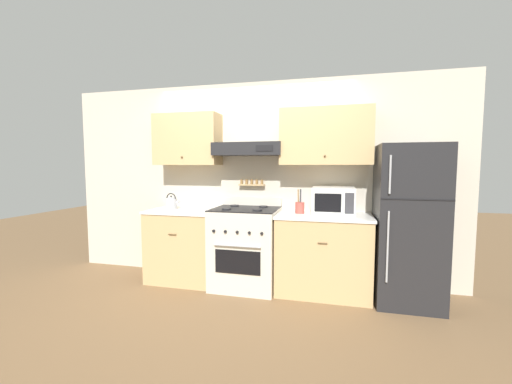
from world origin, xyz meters
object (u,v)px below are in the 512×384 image
tea_kettle (171,202)px  stove_range (246,247)px  utensil_crock (300,207)px  refrigerator (408,225)px  microwave (333,201)px

tea_kettle → stove_range: bearing=-3.2°
utensil_crock → refrigerator: bearing=-3.2°
stove_range → microwave: size_ratio=2.25×
tea_kettle → microwave: bearing=0.5°
stove_range → microwave: bearing=4.2°
tea_kettle → microwave: 2.06m
refrigerator → microwave: refrigerator is taller
microwave → stove_range: bearing=-175.8°
stove_range → refrigerator: bearing=-0.2°
stove_range → tea_kettle: 1.15m
microwave → tea_kettle: bearing=-179.5°
utensil_crock → tea_kettle: bearing=-180.0°
stove_range → refrigerator: 1.85m
stove_range → utensil_crock: 0.83m
refrigerator → microwave: 0.82m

